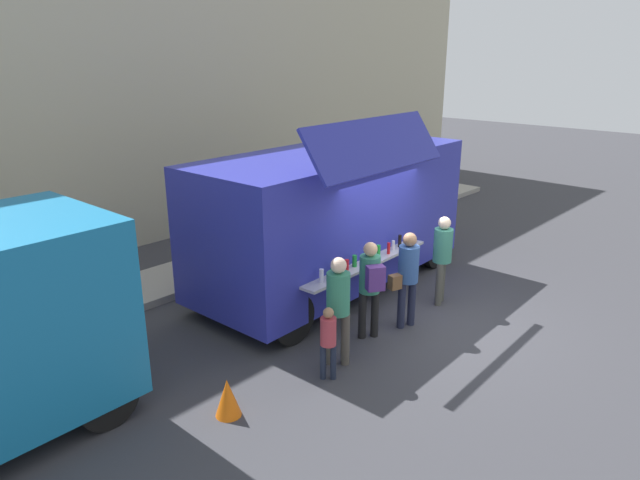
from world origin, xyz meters
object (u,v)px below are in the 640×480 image
customer_extra_browsing (442,252)px  food_truck_main (333,215)px  customer_rear_waiting (338,302)px  customer_mid_with_backpack (370,281)px  traffic_cone_orange (228,398)px  trash_bin (356,211)px  customer_front_ordering (407,272)px  child_near_queue (328,337)px

customer_extra_browsing → food_truck_main: bearing=0.3°
customer_rear_waiting → customer_mid_with_backpack: bearing=-29.6°
food_truck_main → traffic_cone_orange: (-4.38, -1.97, -1.29)m
traffic_cone_orange → trash_bin: size_ratio=0.60×
traffic_cone_orange → customer_rear_waiting: (2.04, -0.21, 0.80)m
customer_front_ordering → customer_extra_browsing: bearing=-69.6°
customer_front_ordering → trash_bin: bearing=-25.9°
customer_rear_waiting → customer_extra_browsing: size_ratio=1.02×
trash_bin → customer_extra_browsing: customer_extra_browsing is taller
traffic_cone_orange → customer_front_ordering: size_ratio=0.31×
customer_front_ordering → traffic_cone_orange: bearing=103.0°
traffic_cone_orange → child_near_queue: 1.71m
traffic_cone_orange → trash_bin: bearing=28.1°
traffic_cone_orange → customer_extra_browsing: size_ratio=0.31×
trash_bin → food_truck_main: bearing=-147.5°
customer_mid_with_backpack → child_near_queue: size_ratio=1.47×
customer_rear_waiting → customer_extra_browsing: (3.12, 0.04, -0.02)m
trash_bin → customer_mid_with_backpack: bearing=-138.9°
customer_front_ordering → customer_extra_browsing: size_ratio=1.00×
trash_bin → customer_mid_with_backpack: 6.62m
food_truck_main → customer_front_ordering: 2.33m
trash_bin → customer_front_ordering: size_ratio=0.52×
trash_bin → customer_extra_browsing: 5.33m
food_truck_main → customer_extra_browsing: food_truck_main is taller
child_near_queue → traffic_cone_orange: bearing=125.6°
food_truck_main → customer_rear_waiting: food_truck_main is taller
food_truck_main → customer_front_ordering: (-0.53, -2.21, -0.51)m
customer_front_ordering → child_near_queue: 2.28m
trash_bin → child_near_queue: bearing=-143.9°
trash_bin → customer_mid_with_backpack: (-4.97, -4.33, 0.61)m
customer_mid_with_backpack → customer_extra_browsing: size_ratio=0.98×
trash_bin → customer_rear_waiting: customer_rear_waiting is taller
customer_rear_waiting → child_near_queue: (-0.43, -0.18, -0.37)m
trash_bin → child_near_queue: size_ratio=0.77×
traffic_cone_orange → customer_mid_with_backpack: size_ratio=0.32×
customer_mid_with_backpack → food_truck_main: bearing=-1.3°
traffic_cone_orange → customer_mid_with_backpack: (3.05, -0.04, 0.79)m
customer_rear_waiting → child_near_queue: customer_rear_waiting is taller
customer_mid_with_backpack → child_near_queue: 1.53m
customer_front_ordering → food_truck_main: bearing=3.3°
customer_front_ordering → customer_mid_with_backpack: 0.82m
food_truck_main → customer_rear_waiting: 3.23m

